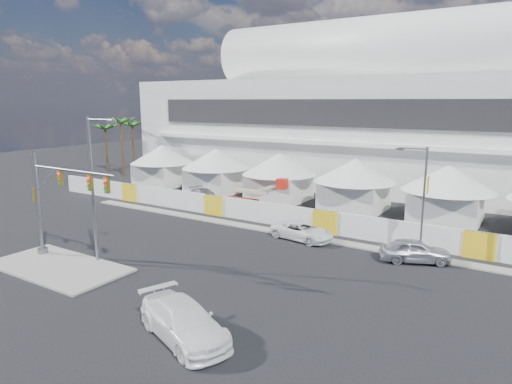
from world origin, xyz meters
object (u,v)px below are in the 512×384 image
Objects in this scene: pickup_curb at (302,231)px; traffic_mast at (53,202)px; streetlight_median at (94,180)px; boom_lift at (245,201)px; lot_car_c at (205,195)px; pickup_near at (184,321)px; sedan_silver at (415,251)px; streetlight_curb at (421,194)px.

pickup_curb is 18.99m from traffic_mast.
streetlight_median is 1.38× the size of boom_lift.
traffic_mast reaches higher than lot_car_c.
pickup_near is at bearing -13.35° from traffic_mast.
lot_car_c is at bearing 74.32° from pickup_curb.
traffic_mast is at bearing -146.51° from lot_car_c.
sedan_silver is 26.20m from lot_car_c.
traffic_mast is at bearing -159.67° from streetlight_median.
pickup_curb is 0.52× the size of streetlight_median.
pickup_curb is at bearing 52.76° from streetlight_median.
pickup_curb is 1.10× the size of lot_car_c.
streetlight_curb is (-0.09, 1.20, 3.86)m from sedan_silver.
streetlight_median is at bearing 89.76° from pickup_near.
streetlight_curb is at bearing -18.02° from boom_lift.
pickup_curb reaches higher than lot_car_c.
boom_lift reaches higher than sedan_silver.
sedan_silver is at bearing 31.34° from traffic_mast.
pickup_near is at bearing -163.58° from pickup_curb.
lot_car_c is 21.40m from streetlight_median.
streetlight_median is at bearing 98.42° from sedan_silver.
boom_lift is at bearing 48.67° from pickup_near.
streetlight_curb reaches higher than traffic_mast.
traffic_mast is (-21.77, -13.26, 3.40)m from sedan_silver.
boom_lift is (-12.01, 23.32, 0.11)m from pickup_near.
boom_lift is at bearing 46.32° from sedan_silver.
pickup_near is 26.23m from boom_lift.
pickup_curb is 0.72× the size of boom_lift.
lot_car_c is at bearing 108.05° from streetlight_median.
boom_lift is at bearing -75.65° from lot_car_c.
streetlight_curb is 19.71m from boom_lift.
sedan_silver is at bearing -82.38° from lot_car_c.
boom_lift reaches higher than pickup_near.
lot_car_c is at bearing 165.57° from streetlight_curb.
boom_lift is (-9.62, 6.04, 0.26)m from pickup_curb.
streetlight_median is (-18.64, -12.10, 5.11)m from sedan_silver.
streetlight_curb is (18.54, 13.30, -1.25)m from streetlight_median.
sedan_silver is 4.05m from streetlight_curb.
pickup_curb is 16.60m from streetlight_median.
traffic_mast is at bearing -146.29° from streetlight_curb.
lot_car_c is 6.45m from boom_lift.
streetlight_median reaches higher than boom_lift.
streetlight_curb reaches higher than sedan_silver.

